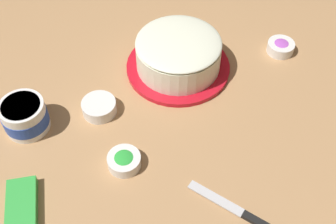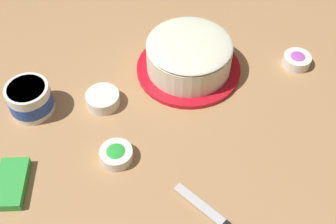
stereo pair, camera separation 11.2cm
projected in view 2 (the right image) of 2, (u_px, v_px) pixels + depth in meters
ground_plane at (155, 152)px, 1.08m from camera, size 1.54×1.54×0.00m
frosted_cake at (189, 57)px, 1.23m from camera, size 0.30×0.30×0.11m
frosting_tub at (30, 99)px, 1.14m from camera, size 0.12×0.12×0.09m
spreading_knife at (224, 223)px, 0.96m from camera, size 0.18×0.18×0.01m
sprinkle_bowl_blue at (103, 99)px, 1.17m from camera, size 0.09×0.09×0.04m
sprinkle_bowl_green at (116, 154)px, 1.06m from camera, size 0.08×0.08×0.03m
sprinkle_bowl_rainbow at (297, 60)px, 1.27m from camera, size 0.08×0.08×0.03m
candy_box_lower at (12, 184)px, 1.01m from camera, size 0.13×0.07×0.02m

